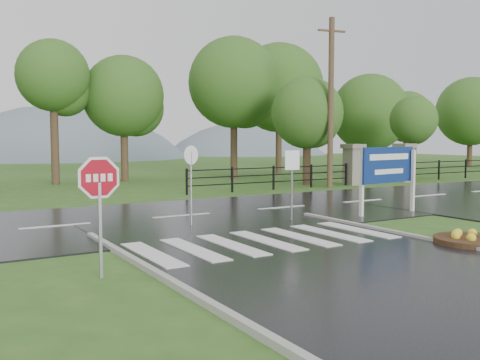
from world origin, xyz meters
TOP-DOWN VIEW (x-y plane):
  - ground at (0.00, 0.00)m, footprint 120.00×120.00m
  - main_road at (0.00, 10.00)m, footprint 90.00×8.00m
  - crosswalk at (0.00, 5.00)m, footprint 6.50×2.80m
  - pillar_west at (13.00, 16.00)m, footprint 1.00×1.00m
  - pillar_east at (17.00, 16.00)m, footprint 1.00×1.00m
  - fence_west at (7.75, 16.00)m, footprint 9.58×0.08m
  - hills at (3.49, 65.00)m, footprint 102.00×48.00m
  - treeline at (1.00, 24.00)m, footprint 83.20×5.20m
  - stop_sign at (-4.47, 3.80)m, footprint 1.07×0.05m
  - estate_billboard at (6.16, 6.89)m, footprint 2.60×0.39m
  - flower_bed at (4.14, 2.22)m, footprint 1.79×1.79m
  - reg_sign_small at (2.53, 7.39)m, footprint 0.49×0.10m
  - reg_sign_round at (-0.57, 8.07)m, footprint 0.53×0.20m
  - utility_pole_east at (10.95, 15.50)m, footprint 1.53×0.41m
  - entrance_tree_left at (10.99, 17.50)m, footprint 3.92×3.92m
  - entrance_tree_right at (19.42, 17.50)m, footprint 2.97×2.97m

SIDE VIEW (x-z plane):
  - hills at x=3.49m, z-range -39.54..8.46m
  - ground at x=0.00m, z-range 0.00..0.00m
  - main_road at x=0.00m, z-range -0.02..0.02m
  - treeline at x=1.00m, z-range -5.00..5.00m
  - crosswalk at x=0.00m, z-range 0.05..0.07m
  - flower_bed at x=4.14m, z-range -0.05..0.31m
  - fence_west at x=7.75m, z-range 0.12..1.32m
  - pillar_west at x=13.00m, z-range 0.06..2.30m
  - pillar_east at x=17.00m, z-range 0.06..2.30m
  - reg_sign_round at x=-0.57m, z-range 0.30..2.67m
  - reg_sign_small at x=2.53m, z-range 0.45..2.66m
  - estate_billboard at x=6.16m, z-range 0.43..2.71m
  - stop_sign at x=-4.47m, z-range 0.49..2.90m
  - entrance_tree_right at x=19.42m, z-range 1.06..6.26m
  - entrance_tree_left at x=10.99m, z-range 0.96..6.85m
  - utility_pole_east at x=10.95m, z-range 0.07..8.76m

